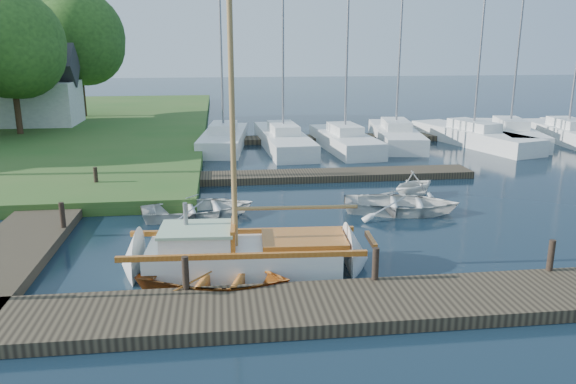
{
  "coord_description": "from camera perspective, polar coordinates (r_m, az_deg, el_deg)",
  "views": [
    {
      "loc": [
        -2.12,
        -17.19,
        5.86
      ],
      "look_at": [
        0.0,
        0.0,
        1.2
      ],
      "focal_mm": 35.0,
      "sensor_mm": 36.0,
      "label": 1
    }
  ],
  "objects": [
    {
      "name": "marina_boat_1",
      "position": [
        31.82,
        -0.49,
        5.48
      ],
      "size": [
        2.7,
        9.09,
        10.99
      ],
      "rotation": [
        0.0,
        0.0,
        1.63
      ],
      "color": "silver",
      "rests_on": "ground"
    },
    {
      "name": "marina_boat_5",
      "position": [
        36.43,
        21.6,
        5.67
      ],
      "size": [
        3.79,
        8.43,
        12.28
      ],
      "rotation": [
        0.0,
        0.0,
        1.37
      ],
      "color": "silver",
      "rests_on": "ground"
    },
    {
      "name": "marina_boat_4",
      "position": [
        34.68,
        18.29,
        5.51
      ],
      "size": [
        4.69,
        9.26,
        10.39
      ],
      "rotation": [
        0.0,
        0.0,
        1.86
      ],
      "color": "silver",
      "rests_on": "ground"
    },
    {
      "name": "mooring_post_1",
      "position": [
        13.27,
        -10.37,
        -8.09
      ],
      "size": [
        0.16,
        0.16,
        0.8
      ],
      "primitive_type": "cylinder",
      "color": "black",
      "rests_on": "near_dock"
    },
    {
      "name": "tender_a",
      "position": [
        19.51,
        -9.08,
        -1.39
      ],
      "size": [
        4.25,
        3.35,
        0.8
      ],
      "primitive_type": "imported",
      "rotation": [
        0.0,
        0.0,
        1.74
      ],
      "color": "silver",
      "rests_on": "ground"
    },
    {
      "name": "ground",
      "position": [
        18.29,
        0.0,
        -3.63
      ],
      "size": [
        160.0,
        160.0,
        0.0
      ],
      "primitive_type": "plane",
      "color": "black",
      "rests_on": "ground"
    },
    {
      "name": "house_c",
      "position": [
        41.08,
        -24.15,
        9.19
      ],
      "size": [
        5.25,
        4.0,
        5.28
      ],
      "color": "beige",
      "rests_on": "shore"
    },
    {
      "name": "tender_c",
      "position": [
        20.17,
        11.44,
        -0.91
      ],
      "size": [
        4.58,
        3.74,
        0.83
      ],
      "primitive_type": "imported",
      "rotation": [
        0.0,
        0.0,
        1.33
      ],
      "color": "silver",
      "rests_on": "ground"
    },
    {
      "name": "far_dock",
      "position": [
        24.72,
        2.76,
        1.68
      ],
      "size": [
        14.0,
        1.6,
        0.3
      ],
      "primitive_type": "cube",
      "color": "black",
      "rests_on": "ground"
    },
    {
      "name": "sailboat",
      "position": [
        14.97,
        -3.9,
        -6.59
      ],
      "size": [
        7.24,
        2.34,
        9.83
      ],
      "rotation": [
        0.0,
        0.0,
        -0.05
      ],
      "color": "silver",
      "rests_on": "ground"
    },
    {
      "name": "mooring_post_5",
      "position": [
        23.3,
        -18.94,
        1.43
      ],
      "size": [
        0.16,
        0.16,
        0.8
      ],
      "primitive_type": "cylinder",
      "color": "black",
      "rests_on": "left_dock"
    },
    {
      "name": "marina_boat_6",
      "position": [
        37.76,
        26.53,
        5.42
      ],
      "size": [
        2.61,
        8.04,
        10.36
      ],
      "rotation": [
        0.0,
        0.0,
        1.52
      ],
      "color": "silver",
      "rests_on": "ground"
    },
    {
      "name": "marina_boat_0",
      "position": [
        32.21,
        -6.54,
        5.49
      ],
      "size": [
        3.06,
        7.59,
        9.76
      ],
      "rotation": [
        0.0,
        0.0,
        1.45
      ],
      "color": "silver",
      "rests_on": "ground"
    },
    {
      "name": "mooring_post_2",
      "position": [
        13.73,
        8.88,
        -7.21
      ],
      "size": [
        0.16,
        0.16,
        0.8
      ],
      "primitive_type": "cylinder",
      "color": "black",
      "rests_on": "near_dock"
    },
    {
      "name": "left_dock",
      "position": [
        20.87,
        -23.11,
        -2.07
      ],
      "size": [
        2.2,
        18.0,
        0.3
      ],
      "primitive_type": "cube",
      "color": "black",
      "rests_on": "ground"
    },
    {
      "name": "marina_boat_3",
      "position": [
        33.9,
        10.88,
        5.82
      ],
      "size": [
        3.32,
        8.38,
        12.02
      ],
      "rotation": [
        0.0,
        0.0,
        1.43
      ],
      "color": "silver",
      "rests_on": "ground"
    },
    {
      "name": "tender_d",
      "position": [
        22.42,
        12.73,
        1.01
      ],
      "size": [
        2.77,
        2.67,
        1.12
      ],
      "primitive_type": "imported",
      "rotation": [
        0.0,
        0.0,
        2.12
      ],
      "color": "silver",
      "rests_on": "ground"
    },
    {
      "name": "mooring_post_4",
      "position": [
        18.6,
        -21.95,
        -2.17
      ],
      "size": [
        0.16,
        0.16,
        0.8
      ],
      "primitive_type": "cylinder",
      "color": "black",
      "rests_on": "left_dock"
    },
    {
      "name": "tree_3",
      "position": [
        37.19,
        -26.45,
        13.46
      ],
      "size": [
        6.41,
        6.38,
        8.74
      ],
      "color": "#332114",
      "rests_on": "shore"
    },
    {
      "name": "marina_boat_2",
      "position": [
        31.63,
        5.79,
        5.35
      ],
      "size": [
        2.85,
        7.6,
        10.55
      ],
      "rotation": [
        0.0,
        0.0,
        1.66
      ],
      "color": "silver",
      "rests_on": "ground"
    },
    {
      "name": "dinghy",
      "position": [
        13.93,
        -7.45,
        -8.22
      ],
      "size": [
        4.34,
        3.62,
        0.77
      ],
      "primitive_type": "imported",
      "rotation": [
        0.0,
        0.0,
        1.28
      ],
      "color": "#9A4010",
      "rests_on": "ground"
    },
    {
      "name": "pontoon",
      "position": [
        35.79,
        12.91,
        5.5
      ],
      "size": [
        30.0,
        1.6,
        0.3
      ],
      "primitive_type": "cube",
      "color": "black",
      "rests_on": "ground"
    },
    {
      "name": "near_dock",
      "position": [
        12.74,
        3.38,
        -11.59
      ],
      "size": [
        18.0,
        2.2,
        0.3
      ],
      "primitive_type": "cube",
      "color": "black",
      "rests_on": "ground"
    },
    {
      "name": "tree_7",
      "position": [
        44.36,
        -20.6,
        14.58
      ],
      "size": [
        6.83,
        6.83,
        9.38
      ],
      "color": "#332114",
      "rests_on": "shore"
    },
    {
      "name": "mooring_post_3",
      "position": [
        15.53,
        25.16,
        -5.84
      ],
      "size": [
        0.16,
        0.16,
        0.8
      ],
      "primitive_type": "cylinder",
      "color": "black",
      "rests_on": "near_dock"
    }
  ]
}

